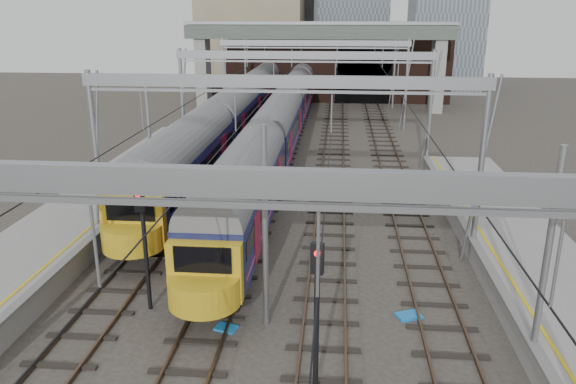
# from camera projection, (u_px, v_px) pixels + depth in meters

# --- Properties ---
(ground) EXTENTS (160.00, 160.00, 0.00)m
(ground) POSITION_uv_depth(u_px,v_px,m) (258.00, 358.00, 17.52)
(ground) COLOR #38332D
(ground) RESTS_ON ground
(tracks) EXTENTS (14.40, 80.00, 0.22)m
(tracks) POSITION_uv_depth(u_px,v_px,m) (296.00, 202.00, 31.73)
(tracks) COLOR #4C3828
(tracks) RESTS_ON ground
(overhead_line) EXTENTS (16.80, 80.00, 8.00)m
(overhead_line) POSITION_uv_depth(u_px,v_px,m) (304.00, 72.00, 35.85)
(overhead_line) COLOR gray
(overhead_line) RESTS_ON ground
(retaining_wall) EXTENTS (28.00, 2.75, 9.00)m
(retaining_wall) POSITION_uv_depth(u_px,v_px,m) (332.00, 65.00, 65.26)
(retaining_wall) COLOR #321C16
(retaining_wall) RESTS_ON ground
(overbridge) EXTENTS (28.00, 3.00, 9.25)m
(overbridge) POSITION_uv_depth(u_px,v_px,m) (319.00, 41.00, 58.85)
(overbridge) COLOR gray
(overbridge) RESTS_ON ground
(train_main) EXTENTS (2.61, 60.30, 4.55)m
(train_main) POSITION_uv_depth(u_px,v_px,m) (287.00, 110.00, 46.92)
(train_main) COLOR black
(train_main) RESTS_ON ground
(train_second) EXTENTS (2.72, 63.01, 4.71)m
(train_second) POSITION_uv_depth(u_px,v_px,m) (250.00, 99.00, 52.58)
(train_second) COLOR black
(train_second) RESTS_ON ground
(signal_near_left) EXTENTS (0.34, 0.46, 4.67)m
(signal_near_left) POSITION_uv_depth(u_px,v_px,m) (143.00, 234.00, 19.47)
(signal_near_left) COLOR black
(signal_near_left) RESTS_ON ground
(signal_near_centre) EXTENTS (0.36, 0.46, 4.70)m
(signal_near_centre) POSITION_uv_depth(u_px,v_px,m) (317.00, 301.00, 14.94)
(signal_near_centre) COLOR black
(signal_near_centre) RESTS_ON ground
(equip_cover_a) EXTENTS (1.03, 0.88, 0.10)m
(equip_cover_a) POSITION_uv_depth(u_px,v_px,m) (199.00, 310.00, 20.22)
(equip_cover_a) COLOR blue
(equip_cover_a) RESTS_ON ground
(equip_cover_b) EXTENTS (0.84, 0.70, 0.09)m
(equip_cover_b) POSITION_uv_depth(u_px,v_px,m) (226.00, 328.00, 19.11)
(equip_cover_b) COLOR blue
(equip_cover_b) RESTS_ON ground
(equip_cover_c) EXTENTS (1.01, 0.87, 0.10)m
(equip_cover_c) POSITION_uv_depth(u_px,v_px,m) (409.00, 316.00, 19.86)
(equip_cover_c) COLOR blue
(equip_cover_c) RESTS_ON ground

